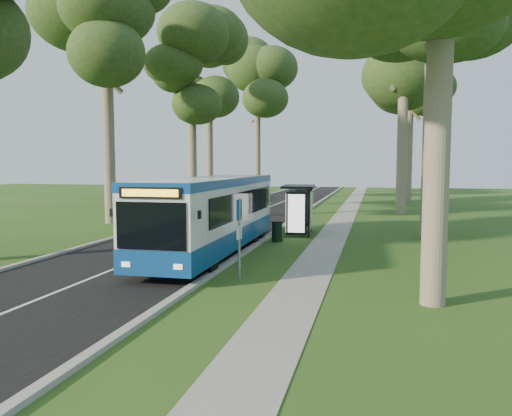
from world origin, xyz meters
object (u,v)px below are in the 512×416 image
Objects in this scene: bus_stop_sign at (239,229)px; car_white at (241,192)px; litter_bin at (277,231)px; car_silver at (225,193)px; bus_shelter at (300,200)px; bus at (213,215)px.

car_white is at bearing 112.51° from bus_stop_sign.
car_silver reaches higher than litter_bin.
bus_shelter is at bearing -54.23° from car_white.
bus is at bearing -116.93° from litter_bin.
bus_stop_sign reaches higher than litter_bin.
litter_bin is at bearing 62.45° from bus.
bus is at bearing -51.70° from car_silver.
bus is at bearing -117.51° from bus_shelter.
bus is 4.29m from litter_bin.
bus_stop_sign reaches higher than car_silver.
bus_stop_sign is 0.49× the size of car_silver.
litter_bin is at bearing 99.86° from bus_stop_sign.
car_white reaches higher than litter_bin.
bus reaches higher than litter_bin.
bus reaches higher than bus_stop_sign.
bus_stop_sign is 0.84× the size of bus_shelter.
litter_bin is (-0.33, 7.74, -1.09)m from bus_stop_sign.
bus_shelter is 2.78m from litter_bin.
car_white is at bearing 108.57° from litter_bin.
bus_stop_sign is at bearing -60.79° from car_white.
bus is 12.19× the size of litter_bin.
litter_bin is 24.59m from car_silver.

